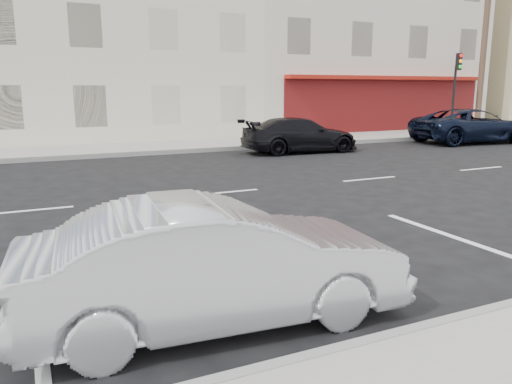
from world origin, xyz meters
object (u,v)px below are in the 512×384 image
Objects in this scene: fire_hydrant at (427,125)px; suv_far at (472,126)px; traffic_light at (456,83)px; utility_pole at (485,38)px; car_far at (300,135)px; sedan_silver at (216,263)px.

suv_far is at bearing -100.99° from fire_hydrant.
fire_hydrant is (-1.50, 0.17, -2.03)m from traffic_light.
utility_pole is 6.67m from suv_far.
car_far is at bearing -166.08° from utility_pole.
sedan_silver is 0.72× the size of suv_far.
traffic_light is 10.92m from car_far.
utility_pole reaches higher than traffic_light.
suv_far reaches higher than car_far.
sedan_silver is (-17.88, -14.17, -1.94)m from traffic_light.
traffic_light reaches higher than suv_far.
fire_hydrant is 0.19× the size of sedan_silver.
car_far reaches higher than sedan_silver.
utility_pole is at bearing 1.64° from fire_hydrant.
car_far is (-8.87, -2.97, 0.10)m from fire_hydrant.
car_far is at bearing -28.68° from sedan_silver.
utility_pole is 2.37× the size of traffic_light.
sedan_silver is 19.25m from suv_far.
fire_hydrant is 21.77m from sedan_silver.
utility_pole is at bearing -44.62° from suv_far.
car_far reaches higher than fire_hydrant.
sedan_silver is 13.62m from car_far.
traffic_light is 5.28× the size of fire_hydrant.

